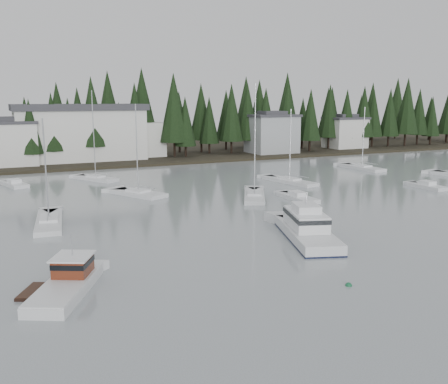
% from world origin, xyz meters
% --- Properties ---
extents(ground, '(260.00, 260.00, 0.00)m').
position_xyz_m(ground, '(0.00, 0.00, 0.00)').
color(ground, gray).
rests_on(ground, ground).
extents(far_shore_land, '(240.00, 54.00, 1.00)m').
position_xyz_m(far_shore_land, '(0.00, 97.00, 0.00)').
color(far_shore_land, black).
rests_on(far_shore_land, ground).
extents(conifer_treeline, '(200.00, 22.00, 20.00)m').
position_xyz_m(conifer_treeline, '(0.00, 86.00, 0.00)').
color(conifer_treeline, black).
rests_on(conifer_treeline, ground).
extents(house_west, '(9.54, 7.42, 8.75)m').
position_xyz_m(house_west, '(-18.00, 79.00, 4.65)').
color(house_west, silver).
rests_on(house_west, ground).
extents(house_east_a, '(10.60, 8.48, 9.25)m').
position_xyz_m(house_east_a, '(36.00, 78.00, 4.90)').
color(house_east_a, '#999EA0').
rests_on(house_east_a, ground).
extents(house_east_b, '(9.54, 7.42, 8.25)m').
position_xyz_m(house_east_b, '(58.00, 80.00, 4.40)').
color(house_east_b, silver).
rests_on(house_east_b, ground).
extents(harbor_inn, '(29.50, 11.50, 10.90)m').
position_xyz_m(harbor_inn, '(-2.96, 82.34, 5.78)').
color(harbor_inn, silver).
rests_on(harbor_inn, ground).
extents(lobster_boat_brown, '(6.11, 8.33, 3.96)m').
position_xyz_m(lobster_boat_brown, '(-17.34, 13.44, 0.45)').
color(lobster_boat_brown, silver).
rests_on(lobster_boat_brown, ground).
extents(cabin_cruiser_center, '(6.81, 11.65, 4.78)m').
position_xyz_m(cabin_cruiser_center, '(4.06, 17.31, 0.72)').
color(cabin_cruiser_center, silver).
rests_on(cabin_cruiser_center, ground).
extents(sailboat_0, '(6.79, 9.81, 14.90)m').
position_xyz_m(sailboat_0, '(8.85, 36.00, 0.09)').
color(sailboat_0, silver).
rests_on(sailboat_0, ground).
extents(sailboat_1, '(3.79, 10.40, 11.10)m').
position_xyz_m(sailboat_1, '(-16.39, 32.73, 0.05)').
color(sailboat_1, silver).
rests_on(sailboat_1, ground).
extents(sailboat_4, '(6.32, 8.62, 12.32)m').
position_xyz_m(sailboat_4, '(-4.15, 43.83, 0.07)').
color(sailboat_4, silver).
rests_on(sailboat_4, ground).
extents(sailboat_5, '(3.05, 9.57, 11.51)m').
position_xyz_m(sailboat_5, '(38.98, 51.07, 0.06)').
color(sailboat_5, silver).
rests_on(sailboat_5, ground).
extents(sailboat_7, '(4.11, 10.42, 11.49)m').
position_xyz_m(sailboat_7, '(19.18, 44.00, 0.06)').
color(sailboat_7, silver).
rests_on(sailboat_7, ground).
extents(sailboat_8, '(5.99, 8.24, 14.21)m').
position_xyz_m(sailboat_8, '(-6.80, 58.63, 0.10)').
color(sailboat_8, silver).
rests_on(sailboat_8, ground).
extents(runabout_1, '(2.22, 6.82, 1.42)m').
position_xyz_m(runabout_1, '(13.15, 32.61, 0.13)').
color(runabout_1, silver).
rests_on(runabout_1, ground).
extents(runabout_2, '(2.26, 5.97, 1.42)m').
position_xyz_m(runabout_2, '(34.27, 31.75, 0.13)').
color(runabout_2, silver).
rests_on(runabout_2, ground).
extents(runabout_3, '(3.84, 6.38, 1.42)m').
position_xyz_m(runabout_3, '(-18.48, 58.10, 0.13)').
color(runabout_3, silver).
rests_on(runabout_3, ground).
extents(mooring_buoy_green, '(0.47, 0.47, 0.47)m').
position_xyz_m(mooring_buoy_green, '(0.04, 6.42, 0.00)').
color(mooring_buoy_green, '#145933').
rests_on(mooring_buoy_green, ground).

